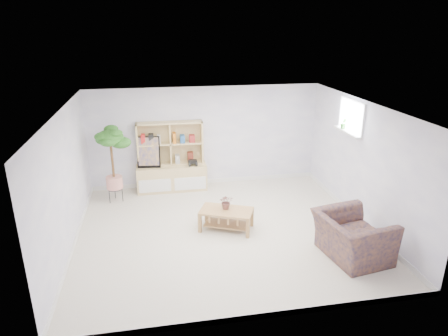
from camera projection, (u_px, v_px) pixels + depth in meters
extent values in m
cube|color=beige|center=(224.00, 231.00, 7.69)|extent=(5.50, 5.00, 0.01)
cube|color=white|center=(224.00, 107.00, 6.87)|extent=(5.50, 5.00, 0.01)
cube|color=silver|center=(205.00, 137.00, 9.59)|extent=(5.50, 0.01, 2.40)
cube|color=silver|center=(260.00, 242.00, 4.97)|extent=(5.50, 0.01, 2.40)
cube|color=silver|center=(66.00, 183.00, 6.82)|extent=(0.01, 5.00, 2.40)
cube|color=silver|center=(363.00, 164.00, 7.74)|extent=(0.01, 5.00, 2.40)
cube|color=white|center=(347.00, 132.00, 8.12)|extent=(0.14, 1.00, 0.04)
imported|color=#287231|center=(226.00, 202.00, 7.63)|extent=(0.29, 0.26, 0.29)
imported|color=#11193F|center=(353.00, 234.00, 6.70)|extent=(1.19, 1.32, 0.86)
imported|color=#1C5516|center=(344.00, 123.00, 8.26)|extent=(0.15, 0.14, 0.23)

